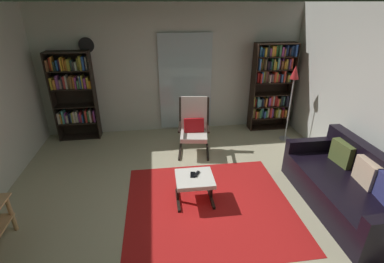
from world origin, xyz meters
The scene contains 13 objects.
ground_plane centered at (0.00, 0.00, 0.00)m, with size 7.02×7.02×0.00m, color #B9B18F.
wall_back centered at (0.00, 2.90, 1.30)m, with size 5.60×0.06×2.60m, color silver.
glass_door_panel centered at (0.26, 2.83, 1.05)m, with size 1.10×0.01×2.00m, color silver.
area_rug centered at (0.29, 0.18, 0.00)m, with size 2.29×2.10×0.01m, color red.
bookshelf_near_tv centered at (-1.97, 2.69, 0.98)m, with size 0.81×0.30×1.77m.
bookshelf_near_sofa centered at (2.09, 2.64, 1.00)m, with size 0.86×0.30×1.86m.
leather_sofa centered at (2.17, -0.07, 0.30)m, with size 0.87×1.92×0.82m.
lounge_armchair centered at (0.30, 1.81, 0.53)m, with size 0.65×0.73×1.02m.
ottoman centered at (0.10, 0.32, 0.33)m, with size 0.52×0.48×0.40m.
tv_remote centered at (0.14, 0.37, 0.41)m, with size 0.04×0.14×0.02m, color black.
cell_phone centered at (0.08, 0.37, 0.40)m, with size 0.07×0.14×0.01m, color black.
floor_lamp_by_shelf centered at (2.24, 2.03, 1.18)m, with size 0.22×0.22×1.52m.
wall_clock centered at (-1.63, 2.82, 1.85)m, with size 0.29×0.03×0.29m.
Camera 1 is at (-0.36, -2.86, 2.60)m, focal length 26.02 mm.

